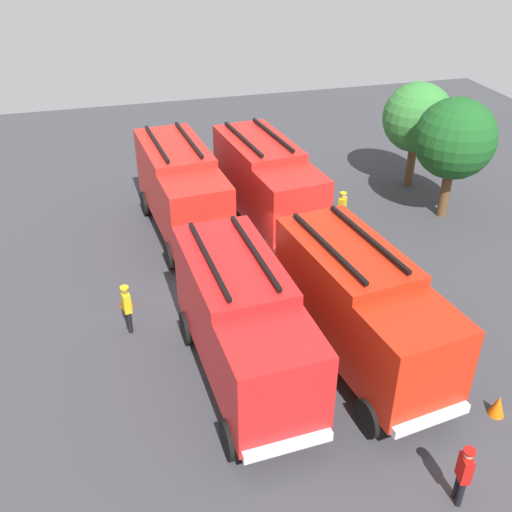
# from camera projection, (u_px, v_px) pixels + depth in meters

# --- Properties ---
(ground_plane) EXTENTS (48.84, 48.84, 0.00)m
(ground_plane) POSITION_uv_depth(u_px,v_px,m) (256.00, 288.00, 22.18)
(ground_plane) COLOR #38383D
(fire_truck_0) EXTENTS (7.39, 3.27, 3.88)m
(fire_truck_0) POSITION_uv_depth(u_px,v_px,m) (181.00, 187.00, 24.74)
(fire_truck_0) COLOR red
(fire_truck_0) RESTS_ON ground
(fire_truck_1) EXTENTS (7.34, 3.11, 3.88)m
(fire_truck_1) POSITION_uv_depth(u_px,v_px,m) (243.00, 322.00, 16.92)
(fire_truck_1) COLOR red
(fire_truck_1) RESTS_ON ground
(fire_truck_2) EXTENTS (7.44, 3.45, 3.88)m
(fire_truck_2) POSITION_uv_depth(u_px,v_px,m) (267.00, 181.00, 25.24)
(fire_truck_2) COLOR red
(fire_truck_2) RESTS_ON ground
(fire_truck_3) EXTENTS (7.47, 3.54, 3.88)m
(fire_truck_3) POSITION_uv_depth(u_px,v_px,m) (361.00, 306.00, 17.57)
(fire_truck_3) COLOR red
(fire_truck_3) RESTS_ON ground
(firefighter_0) EXTENTS (0.46, 0.47, 1.84)m
(firefighter_0) POSITION_uv_depth(u_px,v_px,m) (342.00, 209.00, 25.43)
(firefighter_0) COLOR black
(firefighter_0) RESTS_ON ground
(firefighter_1) EXTENTS (0.46, 0.32, 1.78)m
(firefighter_1) POSITION_uv_depth(u_px,v_px,m) (127.00, 306.00, 19.48)
(firefighter_1) COLOR black
(firefighter_1) RESTS_ON ground
(firefighter_2) EXTENTS (0.46, 0.33, 1.81)m
(firefighter_2) POSITION_uv_depth(u_px,v_px,m) (464.00, 473.00, 13.84)
(firefighter_2) COLOR black
(firefighter_2) RESTS_ON ground
(tree_0) EXTENTS (3.35, 3.35, 5.20)m
(tree_0) POSITION_uv_depth(u_px,v_px,m) (417.00, 118.00, 28.28)
(tree_0) COLOR brown
(tree_0) RESTS_ON ground
(tree_1) EXTENTS (3.52, 3.52, 5.46)m
(tree_1) POSITION_uv_depth(u_px,v_px,m) (455.00, 139.00, 25.31)
(tree_1) COLOR brown
(tree_1) RESTS_ON ground
(traffic_cone_0) EXTENTS (0.47, 0.47, 0.67)m
(traffic_cone_0) POSITION_uv_depth(u_px,v_px,m) (361.00, 241.00, 24.52)
(traffic_cone_0) COLOR #F2600C
(traffic_cone_0) RESTS_ON ground
(traffic_cone_1) EXTENTS (0.46, 0.46, 0.66)m
(traffic_cone_1) POSITION_uv_depth(u_px,v_px,m) (498.00, 406.00, 16.60)
(traffic_cone_1) COLOR #F2600C
(traffic_cone_1) RESTS_ON ground
(traffic_cone_2) EXTENTS (0.50, 0.50, 0.72)m
(traffic_cone_2) POSITION_uv_depth(u_px,v_px,m) (125.00, 297.00, 21.02)
(traffic_cone_2) COLOR #F2600C
(traffic_cone_2) RESTS_ON ground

